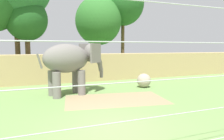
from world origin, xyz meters
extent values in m
plane|color=#6B8E4C|center=(0.00, 0.00, 0.00)|extent=(120.00, 120.00, 0.00)
cube|color=#937F5B|center=(1.50, 3.49, 0.00)|extent=(5.67, 3.75, 0.01)
cube|color=tan|center=(0.00, 10.25, 1.11)|extent=(36.00, 1.80, 2.22)
cylinder|color=slate|center=(-0.13, 5.99, 0.72)|extent=(0.45, 0.45, 1.44)
cylinder|color=slate|center=(0.04, 5.21, 0.72)|extent=(0.45, 0.45, 1.44)
cylinder|color=slate|center=(-1.57, 5.66, 0.72)|extent=(0.45, 0.45, 1.44)
cylinder|color=slate|center=(-1.39, 4.88, 0.72)|extent=(0.45, 0.45, 1.44)
ellipsoid|color=slate|center=(-0.76, 5.44, 2.14)|extent=(2.94, 2.01, 1.65)
ellipsoid|color=slate|center=(0.87, 5.81, 2.43)|extent=(1.25, 1.33, 1.19)
cube|color=slate|center=(0.63, 6.39, 2.43)|extent=(0.93, 0.29, 1.13)
cube|color=slate|center=(0.91, 5.19, 2.43)|extent=(0.79, 0.65, 1.13)
cylinder|color=slate|center=(1.31, 5.91, 2.01)|extent=(0.57, 0.43, 0.65)
cylinder|color=slate|center=(1.43, 5.94, 1.55)|extent=(0.42, 0.35, 0.61)
cylinder|color=slate|center=(1.51, 5.96, 1.13)|extent=(0.25, 0.25, 0.57)
cylinder|color=slate|center=(-2.22, 5.10, 2.04)|extent=(0.33, 0.17, 0.82)
sphere|color=tan|center=(4.56, 5.87, 0.48)|extent=(0.97, 0.97, 0.97)
cylinder|color=#B7B7BC|center=(0.00, -2.99, 1.41)|extent=(9.85, 0.02, 0.02)
cylinder|color=#B7B7BC|center=(0.00, -2.99, 2.14)|extent=(9.85, 0.02, 0.02)
cylinder|color=#B7B7BC|center=(0.00, -2.99, 2.87)|extent=(9.85, 0.02, 0.02)
cylinder|color=#B7B7BC|center=(0.00, -2.99, 3.60)|extent=(9.85, 0.02, 0.02)
cylinder|color=brown|center=(4.98, 17.82, 1.80)|extent=(0.44, 0.44, 3.59)
ellipsoid|color=#2D6B28|center=(4.98, 17.82, 5.98)|extent=(5.60, 5.60, 5.88)
cylinder|color=brown|center=(-3.85, 13.75, 2.87)|extent=(0.44, 0.44, 5.73)
cylinder|color=brown|center=(-3.00, 13.37, 1.84)|extent=(0.44, 0.44, 3.69)
ellipsoid|color=#1E511E|center=(-3.00, 13.37, 5.23)|extent=(3.62, 3.62, 3.80)
cylinder|color=brown|center=(8.38, 18.15, 3.03)|extent=(0.44, 0.44, 6.07)
ellipsoid|color=#235B23|center=(8.38, 18.15, 8.35)|extent=(5.38, 5.38, 5.65)
camera|label=1|loc=(-2.44, -6.28, 2.77)|focal=32.43mm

